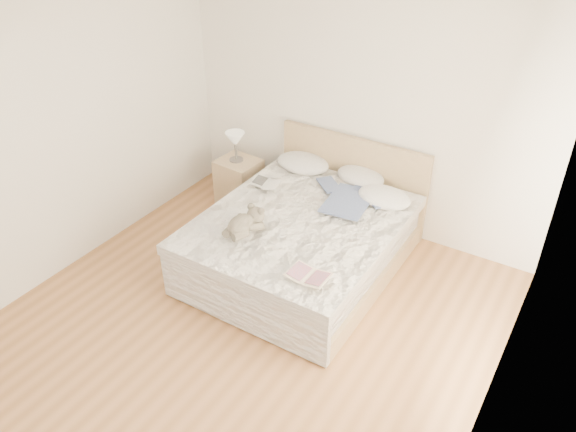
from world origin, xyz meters
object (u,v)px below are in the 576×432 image
(nightstand, at_px, (239,182))
(childrens_book, at_px, (308,276))
(table_lamp, at_px, (235,141))
(photo_book, at_px, (266,183))
(teddy_bear, at_px, (241,231))
(bed, at_px, (305,239))

(nightstand, height_order, childrens_book, childrens_book)
(table_lamp, distance_m, childrens_book, 2.29)
(nightstand, bearing_deg, photo_book, -30.18)
(photo_book, bearing_deg, teddy_bear, -80.93)
(bed, distance_m, teddy_bear, 0.77)
(photo_book, bearing_deg, nightstand, 138.93)
(table_lamp, relative_size, photo_book, 1.11)
(bed, height_order, childrens_book, bed)
(nightstand, height_order, teddy_bear, teddy_bear)
(table_lamp, height_order, childrens_book, table_lamp)
(table_lamp, bearing_deg, childrens_book, -38.95)
(photo_book, relative_size, teddy_bear, 0.81)
(table_lamp, bearing_deg, nightstand, 3.81)
(table_lamp, xyz_separation_m, teddy_bear, (0.97, -1.23, -0.16))
(bed, relative_size, table_lamp, 6.28)
(teddy_bear, bearing_deg, table_lamp, 131.75)
(childrens_book, bearing_deg, bed, 123.01)
(nightstand, height_order, photo_book, photo_book)
(bed, bearing_deg, childrens_book, -58.18)
(bed, xyz_separation_m, childrens_book, (0.51, -0.82, 0.32))
(bed, xyz_separation_m, teddy_bear, (-0.30, -0.62, 0.34))
(table_lamp, height_order, photo_book, table_lamp)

